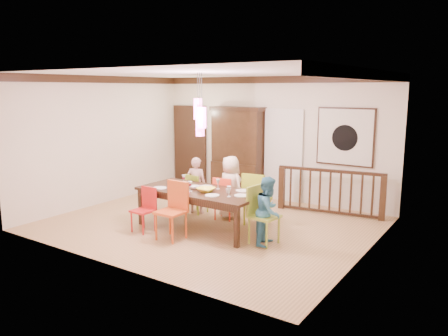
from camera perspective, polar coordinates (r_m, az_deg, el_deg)
The scene contains 37 objects.
floor at distance 8.66m, azimuth -1.80°, elevation -7.26°, with size 6.00×6.00×0.00m, color #A07A4D.
ceiling at distance 8.26m, azimuth -1.92°, elevation 12.30°, with size 6.00×6.00×0.00m, color white.
wall_back at distance 10.45m, azimuth 6.16°, elevation 3.87°, with size 6.00×6.00×0.00m, color silver.
wall_left at distance 10.36m, azimuth -15.50°, elevation 3.49°, with size 5.00×5.00×0.00m, color silver.
wall_right at distance 7.04m, azimuth 18.40°, elevation 0.27°, with size 5.00×5.00×0.00m, color silver.
crown_molding at distance 8.26m, azimuth -1.92°, elevation 11.74°, with size 6.00×5.00×0.16m, color black, non-canonical shape.
panel_door at distance 11.76m, azimuth -4.41°, elevation 2.65°, with size 1.04×0.07×2.24m, color black.
white_doorway at distance 10.32m, azimuth 7.75°, elevation 1.51°, with size 0.97×0.05×2.22m, color silver.
painting at distance 9.70m, azimuth 15.54°, elevation 3.94°, with size 1.25×0.06×1.25m.
pendant_cluster at distance 7.98m, azimuth -3.15°, elevation 6.65°, with size 0.27×0.21×1.14m.
dining_table at distance 8.20m, azimuth -3.05°, elevation -3.37°, with size 2.41×1.13×0.75m.
chair_far_left at distance 9.29m, azimuth -3.51°, elevation -2.96°, with size 0.41×0.41×0.84m.
chair_far_mid at distance 8.84m, azimuth 0.19°, elevation -3.51°, with size 0.46×0.46×0.87m.
chair_far_right at distance 8.50m, azimuth 4.38°, elevation -3.49°, with size 0.51×0.51×1.03m.
chair_near_left at distance 8.20m, azimuth -10.56°, elevation -5.03°, with size 0.38×0.38×0.82m.
chair_near_mid at distance 7.69m, azimuth -6.97°, elevation -5.10°, with size 0.46×0.46×1.01m.
chair_end_right at distance 7.45m, azimuth 5.28°, elevation -5.68°, with size 0.49×0.49×0.99m.
china_hutch at distance 10.72m, azimuth 1.77°, elevation 2.19°, with size 1.38×0.46×2.19m.
balustrade at distance 9.44m, azimuth 13.67°, elevation -2.92°, with size 2.25×0.39×0.96m.
person_far_left at distance 9.25m, azimuth -3.63°, elevation -2.26°, with size 0.44×0.29×1.21m, color beige.
person_far_mid at distance 8.86m, azimuth 0.86°, elevation -2.55°, with size 0.63×0.41×1.29m, color beige.
person_end_right at distance 7.42m, azimuth 5.84°, elevation -5.60°, with size 0.57×0.44×1.17m, color teal.
serving_bowl at distance 8.01m, azimuth -2.38°, elevation -2.86°, with size 0.32×0.32×0.08m, color #F4E845.
small_bowl at distance 8.24m, azimuth -3.90°, elevation -2.55°, with size 0.20×0.20×0.06m, color white.
cup_left at distance 8.36m, azimuth -6.21°, elevation -2.26°, with size 0.14×0.14×0.11m, color silver.
cup_right at distance 7.91m, azimuth 0.56°, elevation -2.99°, with size 0.09×0.09×0.09m, color silver.
plate_far_left at distance 8.78m, azimuth -5.69°, elevation -1.94°, with size 0.26×0.26×0.01m, color white.
plate_far_mid at distance 8.42m, azimuth -2.39°, elevation -2.43°, with size 0.26×0.26×0.01m, color white.
plate_far_right at distance 8.08m, azimuth 2.50°, elevation -2.98°, with size 0.26×0.26×0.01m, color white.
plate_near_left at distance 8.39m, azimuth -8.40°, elevation -2.58°, with size 0.26×0.26×0.01m, color white.
plate_near_mid at distance 7.73m, azimuth -1.56°, elevation -3.59°, with size 0.26×0.26×0.01m, color white.
plate_end_right at distance 7.72m, azimuth 2.30°, elevation -3.62°, with size 0.26×0.26×0.01m, color white.
wine_glass_a at distance 8.66m, azimuth -5.27°, elevation -1.51°, with size 0.08×0.08×0.19m, color #590C19, non-canonical shape.
wine_glass_b at distance 8.22m, azimuth -0.79°, elevation -2.11°, with size 0.08×0.08×0.19m, color silver, non-canonical shape.
wine_glass_c at distance 8.05m, azimuth -4.45°, elevation -2.42°, with size 0.08×0.08×0.19m, color #590C19, non-canonical shape.
wine_glass_d at distance 7.64m, azimuth 0.65°, elevation -3.08°, with size 0.08×0.08×0.19m, color silver, non-canonical shape.
napkin at distance 7.92m, azimuth -5.25°, elevation -3.28°, with size 0.18×0.14×0.01m, color #D83359.
Camera 1 is at (4.81, -6.71, 2.62)m, focal length 35.00 mm.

